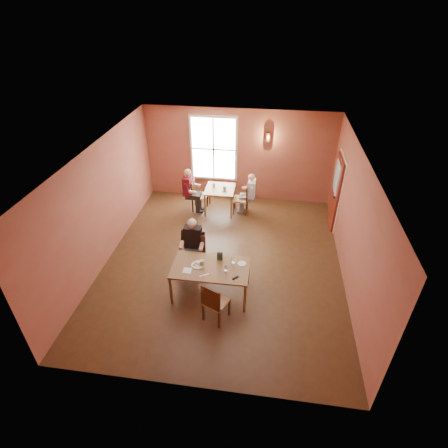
# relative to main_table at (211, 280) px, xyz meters

# --- Properties ---
(ground) EXTENTS (6.00, 7.00, 0.01)m
(ground) POSITION_rel_main_table_xyz_m (0.10, 1.17, -0.40)
(ground) COLOR brown
(ground) RESTS_ON ground
(wall_back) EXTENTS (6.00, 0.04, 3.00)m
(wall_back) POSITION_rel_main_table_xyz_m (0.10, 4.67, 1.10)
(wall_back) COLOR brown
(wall_back) RESTS_ON ground
(wall_front) EXTENTS (6.00, 0.04, 3.00)m
(wall_front) POSITION_rel_main_table_xyz_m (0.10, -2.33, 1.10)
(wall_front) COLOR brown
(wall_front) RESTS_ON ground
(wall_left) EXTENTS (0.04, 7.00, 3.00)m
(wall_left) POSITION_rel_main_table_xyz_m (-2.90, 1.17, 1.10)
(wall_left) COLOR brown
(wall_left) RESTS_ON ground
(wall_right) EXTENTS (0.04, 7.00, 3.00)m
(wall_right) POSITION_rel_main_table_xyz_m (3.10, 1.17, 1.10)
(wall_right) COLOR brown
(wall_right) RESTS_ON ground
(ceiling) EXTENTS (6.00, 7.00, 0.04)m
(ceiling) POSITION_rel_main_table_xyz_m (0.10, 1.17, 2.60)
(ceiling) COLOR white
(ceiling) RESTS_ON wall_back
(window) EXTENTS (1.36, 0.10, 1.96)m
(window) POSITION_rel_main_table_xyz_m (-0.70, 4.62, 1.30)
(window) COLOR white
(window) RESTS_ON wall_back
(door) EXTENTS (0.12, 1.04, 2.10)m
(door) POSITION_rel_main_table_xyz_m (3.04, 3.47, 0.65)
(door) COLOR maroon
(door) RESTS_ON ground
(wall_sconce) EXTENTS (0.16, 0.16, 0.28)m
(wall_sconce) POSITION_rel_main_table_xyz_m (1.00, 4.57, 1.80)
(wall_sconce) COLOR brown
(wall_sconce) RESTS_ON wall_back
(main_table) EXTENTS (1.71, 0.96, 0.80)m
(main_table) POSITION_rel_main_table_xyz_m (0.00, 0.00, 0.00)
(main_table) COLOR brown
(main_table) RESTS_ON ground
(chair_diner_main) EXTENTS (0.45, 0.45, 1.02)m
(chair_diner_main) POSITION_rel_main_table_xyz_m (-0.50, 0.65, 0.11)
(chair_diner_main) COLOR #492911
(chair_diner_main) RESTS_ON ground
(diner_main) EXTENTS (0.55, 0.55, 1.37)m
(diner_main) POSITION_rel_main_table_xyz_m (-0.50, 0.62, 0.28)
(diner_main) COLOR #302118
(diner_main) RESTS_ON ground
(chair_empty) EXTENTS (0.59, 0.59, 1.00)m
(chair_empty) POSITION_rel_main_table_xyz_m (0.24, -0.70, 0.10)
(chair_empty) COLOR #4D2E14
(chair_empty) RESTS_ON ground
(plate_food) EXTENTS (0.31, 0.31, 0.04)m
(plate_food) POSITION_rel_main_table_xyz_m (-0.29, 0.01, 0.42)
(plate_food) COLOR white
(plate_food) RESTS_ON main_table
(sandwich) EXTENTS (0.10, 0.10, 0.12)m
(sandwich) POSITION_rel_main_table_xyz_m (-0.19, 0.03, 0.46)
(sandwich) COLOR tan
(sandwich) RESTS_ON main_table
(goblet_a) EXTENTS (0.10, 0.10, 0.22)m
(goblet_a) POSITION_rel_main_table_xyz_m (0.49, 0.13, 0.51)
(goblet_a) COLOR white
(goblet_a) RESTS_ON main_table
(goblet_c) EXTENTS (0.09, 0.09, 0.21)m
(goblet_c) POSITION_rel_main_table_xyz_m (0.36, -0.15, 0.51)
(goblet_c) COLOR silver
(goblet_c) RESTS_ON main_table
(menu_stand) EXTENTS (0.13, 0.07, 0.21)m
(menu_stand) POSITION_rel_main_table_xyz_m (0.17, 0.27, 0.50)
(menu_stand) COLOR #243B27
(menu_stand) RESTS_ON main_table
(knife) EXTENTS (0.19, 0.13, 0.00)m
(knife) POSITION_rel_main_table_xyz_m (-0.09, -0.28, 0.40)
(knife) COLOR silver
(knife) RESTS_ON main_table
(napkin) EXTENTS (0.19, 0.19, 0.01)m
(napkin) POSITION_rel_main_table_xyz_m (-0.48, -0.19, 0.40)
(napkin) COLOR white
(napkin) RESTS_ON main_table
(side_plate) EXTENTS (0.24, 0.24, 0.01)m
(side_plate) POSITION_rel_main_table_xyz_m (0.67, 0.20, 0.41)
(side_plate) COLOR white
(side_plate) RESTS_ON main_table
(sunglasses) EXTENTS (0.14, 0.14, 0.02)m
(sunglasses) POSITION_rel_main_table_xyz_m (0.59, -0.28, 0.41)
(sunglasses) COLOR black
(sunglasses) RESTS_ON main_table
(second_table) EXTENTS (0.90, 0.90, 0.79)m
(second_table) POSITION_rel_main_table_xyz_m (-0.35, 3.70, -0.00)
(second_table) COLOR brown
(second_table) RESTS_ON ground
(chair_diner_white) EXTENTS (0.43, 0.43, 0.98)m
(chair_diner_white) POSITION_rel_main_table_xyz_m (0.30, 3.70, 0.09)
(chair_diner_white) COLOR #45260F
(chair_diner_white) RESTS_ON ground
(diner_white) EXTENTS (0.51, 0.51, 1.26)m
(diner_white) POSITION_rel_main_table_xyz_m (0.33, 3.70, 0.23)
(diner_white) COLOR white
(diner_white) RESTS_ON ground
(chair_diner_maroon) EXTENTS (0.45, 0.45, 1.01)m
(chair_diner_maroon) POSITION_rel_main_table_xyz_m (-1.00, 3.70, 0.11)
(chair_diner_maroon) COLOR #3B210C
(chair_diner_maroon) RESTS_ON ground
(diner_maroon) EXTENTS (0.55, 0.55, 1.38)m
(diner_maroon) POSITION_rel_main_table_xyz_m (-1.03, 3.70, 0.29)
(diner_maroon) COLOR #4E1415
(diner_maroon) RESTS_ON ground
(cup_a) EXTENTS (0.16, 0.16, 0.10)m
(cup_a) POSITION_rel_main_table_xyz_m (-0.20, 3.64, 0.44)
(cup_a) COLOR silver
(cup_a) RESTS_ON second_table
(cup_b) EXTENTS (0.12, 0.12, 0.09)m
(cup_b) POSITION_rel_main_table_xyz_m (-0.57, 3.82, 0.44)
(cup_b) COLOR silver
(cup_b) RESTS_ON second_table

